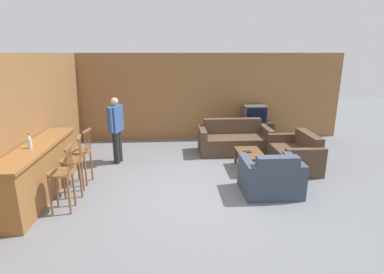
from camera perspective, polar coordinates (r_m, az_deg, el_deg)
name	(u,v)px	position (r m, az deg, el deg)	size (l,w,h in m)	color
ground_plane	(200,190)	(5.99, 1.50, -9.97)	(24.00, 24.00, 0.00)	slate
wall_back	(189,97)	(9.17, -0.60, 7.60)	(9.40, 0.08, 2.60)	olive
wall_left	(46,114)	(7.38, -25.98, 4.02)	(0.08, 8.69, 2.60)	olive
bar_counter	(40,171)	(6.21, -26.93, -5.79)	(0.55, 2.68, 1.00)	brown
bar_chair_near	(62,177)	(5.47, -23.59, -6.98)	(0.43, 0.43, 1.13)	brown
bar_chair_mid	(73,164)	(5.98, -21.78, -4.86)	(0.48, 0.48, 1.13)	brown
bar_chair_far	(81,155)	(6.47, -20.37, -3.19)	(0.47, 0.47, 1.13)	brown
couch_far	(234,141)	(8.15, 8.01, -0.72)	(1.89, 0.94, 0.86)	#4C3828
armchair_near	(271,178)	(5.93, 14.77, -7.49)	(1.07, 0.89, 0.84)	#384251
loveseat_right	(295,155)	(7.37, 19.10, -3.27)	(0.86, 1.37, 0.83)	#4C3828
coffee_table	(250,155)	(6.95, 11.01, -3.40)	(0.54, 0.93, 0.42)	brown
tv_unit	(254,131)	(9.30, 11.65, 1.05)	(1.10, 0.53, 0.59)	#2D2319
tv	(255,114)	(9.17, 11.84, 4.34)	(0.66, 0.49, 0.51)	#4C4C4C
bottle	(30,142)	(5.91, -28.54, -0.76)	(0.07, 0.07, 0.26)	silver
book_on_table	(248,152)	(6.92, 10.55, -2.76)	(0.18, 0.16, 0.02)	black
person_by_window	(116,127)	(7.37, -14.25, 1.88)	(0.30, 0.60, 1.60)	black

